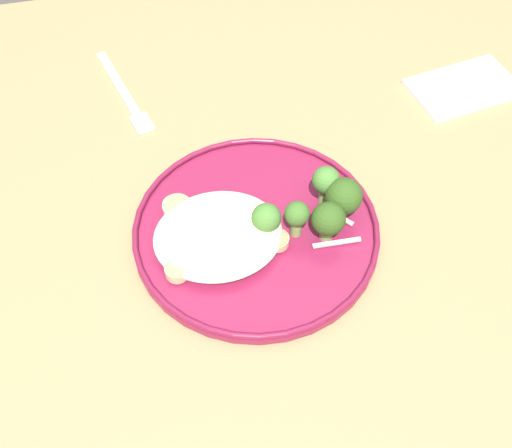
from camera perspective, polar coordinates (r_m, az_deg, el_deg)
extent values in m
plane|color=#47423D|center=(1.44, 1.37, -16.80)|extent=(6.00, 6.00, 0.00)
cube|color=#9E754C|center=(0.80, 2.35, 1.37)|extent=(1.40, 1.00, 0.04)
cube|color=olive|center=(1.57, 21.15, 9.29)|extent=(0.06, 0.06, 0.70)
cylinder|color=maroon|center=(0.75, 0.00, -0.69)|extent=(0.29, 0.29, 0.01)
torus|color=maroon|center=(0.74, 0.00, -0.30)|extent=(0.29, 0.29, 0.01)
ellipsoid|color=beige|center=(0.73, -3.42, -1.00)|extent=(0.15, 0.13, 0.03)
cylinder|color=#E5C689|center=(0.70, -2.17, -3.72)|extent=(0.02, 0.02, 0.02)
cylinder|color=#958159|center=(0.70, -2.19, -3.34)|extent=(0.02, 0.02, 0.00)
cylinder|color=beige|center=(0.71, -5.19, -2.85)|extent=(0.02, 0.02, 0.02)
cylinder|color=#988766|center=(0.71, -5.24, -2.46)|extent=(0.02, 0.02, 0.00)
cylinder|color=#E5C689|center=(0.71, -7.08, -4.15)|extent=(0.03, 0.03, 0.01)
cylinder|color=#958159|center=(0.70, -7.14, -3.81)|extent=(0.03, 0.03, 0.00)
cylinder|color=#DBB77A|center=(0.73, 1.91, -1.49)|extent=(0.03, 0.03, 0.01)
cylinder|color=#8E774F|center=(0.72, 1.93, -1.19)|extent=(0.03, 0.03, 0.00)
cylinder|color=#E5C689|center=(0.73, -4.43, -0.97)|extent=(0.03, 0.03, 0.01)
cylinder|color=#958159|center=(0.73, -4.46, -0.70)|extent=(0.03, 0.03, 0.00)
cylinder|color=#E5C689|center=(0.76, -7.05, 1.26)|extent=(0.03, 0.03, 0.01)
cylinder|color=#958159|center=(0.75, -7.10, 1.61)|extent=(0.03, 0.03, 0.00)
cylinder|color=#DBB77A|center=(0.75, -2.38, 1.21)|extent=(0.02, 0.02, 0.02)
cylinder|color=#8E774F|center=(0.74, -2.41, 1.63)|extent=(0.02, 0.02, 0.00)
cylinder|color=#7A994C|center=(0.77, 6.13, 2.66)|extent=(0.01, 0.01, 0.03)
sphere|color=#42702D|center=(0.75, 6.30, 3.94)|extent=(0.03, 0.03, 0.03)
cylinder|color=#89A356|center=(0.74, 0.91, -0.42)|extent=(0.01, 0.01, 0.02)
sphere|color=#42702D|center=(0.72, 0.93, 0.56)|extent=(0.03, 0.03, 0.03)
cylinder|color=#89A356|center=(0.76, 7.66, 1.26)|extent=(0.02, 0.02, 0.02)
sphere|color=#2D4C19|center=(0.74, 7.88, 2.49)|extent=(0.04, 0.04, 0.04)
cylinder|color=#89A356|center=(0.74, 6.33, -0.70)|extent=(0.02, 0.02, 0.02)
sphere|color=#2D4C19|center=(0.72, 6.50, 0.46)|extent=(0.04, 0.04, 0.04)
cylinder|color=#7A994C|center=(0.74, 3.94, -0.14)|extent=(0.02, 0.02, 0.03)
sphere|color=#386023|center=(0.72, 4.04, 1.00)|extent=(0.03, 0.03, 0.03)
cube|color=silver|center=(0.74, 7.25, -1.67)|extent=(0.06, 0.01, 0.00)
cube|color=silver|center=(0.76, 7.14, 0.81)|extent=(0.04, 0.04, 0.00)
cube|color=silver|center=(0.96, -12.24, 12.22)|extent=(0.05, 0.15, 0.00)
cube|color=silver|center=(0.89, -10.16, 8.86)|extent=(0.03, 0.04, 0.00)
cube|color=white|center=(0.97, 18.09, 11.54)|extent=(0.16, 0.11, 0.01)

